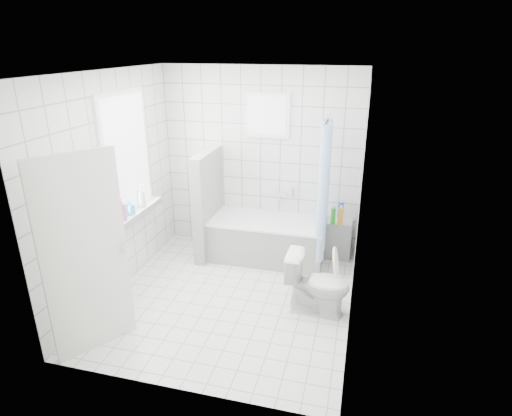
# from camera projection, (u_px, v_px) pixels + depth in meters

# --- Properties ---
(ground) EXTENTS (3.00, 3.00, 0.00)m
(ground) POSITION_uv_depth(u_px,v_px,m) (230.00, 298.00, 5.14)
(ground) COLOR white
(ground) RESTS_ON ground
(ceiling) EXTENTS (3.00, 3.00, 0.00)m
(ceiling) POSITION_uv_depth(u_px,v_px,m) (225.00, 71.00, 4.20)
(ceiling) COLOR white
(ceiling) RESTS_ON ground
(wall_back) EXTENTS (2.80, 0.02, 2.60)m
(wall_back) POSITION_uv_depth(u_px,v_px,m) (261.00, 161.00, 6.02)
(wall_back) COLOR white
(wall_back) RESTS_ON ground
(wall_front) EXTENTS (2.80, 0.02, 2.60)m
(wall_front) POSITION_uv_depth(u_px,v_px,m) (168.00, 259.00, 3.31)
(wall_front) COLOR white
(wall_front) RESTS_ON ground
(wall_left) EXTENTS (0.02, 3.00, 2.60)m
(wall_left) POSITION_uv_depth(u_px,v_px,m) (114.00, 186.00, 4.99)
(wall_left) COLOR white
(wall_left) RESTS_ON ground
(wall_right) EXTENTS (0.02, 3.00, 2.60)m
(wall_right) POSITION_uv_depth(u_px,v_px,m) (359.00, 208.00, 4.34)
(wall_right) COLOR white
(wall_right) RESTS_ON ground
(window_left) EXTENTS (0.01, 0.90, 1.40)m
(window_left) POSITION_uv_depth(u_px,v_px,m) (128.00, 155.00, 5.14)
(window_left) COLOR white
(window_left) RESTS_ON wall_left
(window_back) EXTENTS (0.50, 0.01, 0.50)m
(window_back) POSITION_uv_depth(u_px,v_px,m) (267.00, 116.00, 5.72)
(window_back) COLOR white
(window_back) RESTS_ON wall_back
(window_sill) EXTENTS (0.18, 1.02, 0.08)m
(window_sill) POSITION_uv_depth(u_px,v_px,m) (137.00, 212.00, 5.40)
(window_sill) COLOR white
(window_sill) RESTS_ON wall_left
(door) EXTENTS (0.47, 0.69, 2.00)m
(door) POSITION_uv_depth(u_px,v_px,m) (85.00, 257.00, 3.98)
(door) COLOR silver
(door) RESTS_ON ground
(bathtub) EXTENTS (1.57, 0.77, 0.58)m
(bathtub) POSITION_uv_depth(u_px,v_px,m) (268.00, 239.00, 6.00)
(bathtub) COLOR white
(bathtub) RESTS_ON ground
(partition_wall) EXTENTS (0.15, 0.85, 1.50)m
(partition_wall) POSITION_uv_depth(u_px,v_px,m) (208.00, 204.00, 5.99)
(partition_wall) COLOR white
(partition_wall) RESTS_ON ground
(tiled_ledge) EXTENTS (0.40, 0.24, 0.55)m
(tiled_ledge) POSITION_uv_depth(u_px,v_px,m) (336.00, 239.00, 6.02)
(tiled_ledge) COLOR white
(tiled_ledge) RESTS_ON ground
(toilet) EXTENTS (0.71, 0.42, 0.72)m
(toilet) POSITION_uv_depth(u_px,v_px,m) (318.00, 284.00, 4.76)
(toilet) COLOR white
(toilet) RESTS_ON ground
(curtain_rod) EXTENTS (0.02, 0.80, 0.02)m
(curtain_rod) POSITION_uv_depth(u_px,v_px,m) (327.00, 119.00, 5.19)
(curtain_rod) COLOR silver
(curtain_rod) RESTS_ON wall_back
(shower_curtain) EXTENTS (0.14, 0.48, 1.78)m
(shower_curtain) POSITION_uv_depth(u_px,v_px,m) (322.00, 192.00, 5.40)
(shower_curtain) COLOR #53A1F5
(shower_curtain) RESTS_ON curtain_rod
(tub_faucet) EXTENTS (0.18, 0.06, 0.06)m
(tub_faucet) POSITION_uv_depth(u_px,v_px,m) (280.00, 194.00, 6.08)
(tub_faucet) COLOR silver
(tub_faucet) RESTS_ON wall_back
(sill_bottles) EXTENTS (0.15, 0.61, 0.30)m
(sill_bottles) POSITION_uv_depth(u_px,v_px,m) (132.00, 203.00, 5.22)
(sill_bottles) COLOR #DF56A4
(sill_bottles) RESTS_ON window_sill
(ledge_bottles) EXTENTS (0.17, 0.18, 0.28)m
(ledge_bottles) POSITION_uv_depth(u_px,v_px,m) (338.00, 215.00, 5.83)
(ledge_bottles) COLOR #FEA31A
(ledge_bottles) RESTS_ON tiled_ledge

